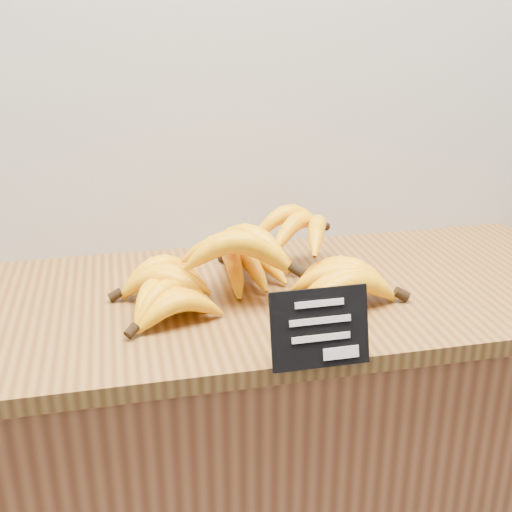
{
  "coord_description": "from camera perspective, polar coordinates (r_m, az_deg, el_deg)",
  "views": [
    {
      "loc": [
        -0.39,
        1.69,
        1.43
      ],
      "look_at": [
        -0.17,
        2.7,
        1.02
      ],
      "focal_mm": 45.0,
      "sensor_mm": 36.0,
      "label": 1
    }
  ],
  "objects": [
    {
      "name": "chalkboard_sign",
      "position": [
        0.95,
        5.71,
        -6.41
      ],
      "size": [
        0.15,
        0.04,
        0.12
      ],
      "primitive_type": "cube",
      "rotation": [
        -0.27,
        0.0,
        0.0
      ],
      "color": "black",
      "rests_on": "counter_top"
    },
    {
      "name": "counter",
      "position": [
        1.46,
        -0.45,
        -20.45
      ],
      "size": [
        1.5,
        0.5,
        0.9
      ],
      "primitive_type": "cube",
      "color": "#995731",
      "rests_on": "ground"
    },
    {
      "name": "counter_top",
      "position": [
        1.2,
        -0.52,
        -3.79
      ],
      "size": [
        1.35,
        0.54,
        0.03
      ],
      "primitive_type": "cube",
      "color": "brown",
      "rests_on": "counter"
    },
    {
      "name": "banana_pile",
      "position": [
        1.16,
        -0.26,
        -1.03
      ],
      "size": [
        0.52,
        0.36,
        0.13
      ],
      "color": "#FCB40A",
      "rests_on": "counter_top"
    }
  ]
}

